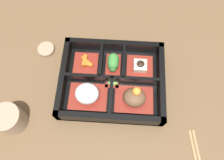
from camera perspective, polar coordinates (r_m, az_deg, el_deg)
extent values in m
plane|color=brown|center=(0.60, 0.00, -0.91)|extent=(3.00, 3.00, 0.00)
cube|color=black|center=(0.60, 0.00, -0.73)|extent=(0.27, 0.22, 0.01)
cube|color=black|center=(0.63, 0.58, 8.73)|extent=(0.27, 0.01, 0.05)
cube|color=black|center=(0.55, -0.67, -10.03)|extent=(0.27, 0.01, 0.05)
cube|color=black|center=(0.59, 12.62, -0.73)|extent=(0.01, 0.22, 0.05)
cube|color=black|center=(0.60, -12.49, 0.68)|extent=(0.01, 0.22, 0.05)
cube|color=black|center=(0.58, 0.01, 0.05)|extent=(0.25, 0.01, 0.05)
cube|color=black|center=(0.60, 2.97, 4.11)|extent=(0.01, 0.10, 0.05)
cube|color=black|center=(0.60, -2.85, 4.43)|extent=(0.01, 0.10, 0.05)
cube|color=black|center=(0.56, -0.30, -4.51)|extent=(0.01, 0.10, 0.05)
cube|color=maroon|center=(0.58, 5.72, -5.11)|extent=(0.10, 0.08, 0.01)
ellipsoid|color=brown|center=(0.56, 5.90, -4.53)|extent=(0.06, 0.05, 0.03)
sphere|color=orange|center=(0.54, 6.42, -2.96)|extent=(0.02, 0.02, 0.02)
cube|color=maroon|center=(0.58, -6.25, -4.41)|extent=(0.10, 0.08, 0.01)
ellipsoid|color=silver|center=(0.56, -6.53, -3.56)|extent=(0.06, 0.06, 0.05)
cube|color=maroon|center=(0.61, 7.23, 3.27)|extent=(0.07, 0.07, 0.01)
cube|color=beige|center=(0.60, 7.35, 3.72)|extent=(0.04, 0.03, 0.02)
ellipsoid|color=black|center=(0.59, 7.49, 4.24)|extent=(0.02, 0.02, 0.01)
cube|color=maroon|center=(0.61, 0.05, 3.69)|extent=(0.04, 0.07, 0.01)
sphere|color=#387A33|center=(0.60, 0.34, 5.03)|extent=(0.02, 0.02, 0.02)
sphere|color=#387A33|center=(0.60, 0.02, 4.85)|extent=(0.03, 0.03, 0.03)
sphere|color=#387A33|center=(0.60, 0.15, 5.55)|extent=(0.03, 0.03, 0.03)
sphere|color=#387A33|center=(0.60, 0.23, 4.82)|extent=(0.03, 0.03, 0.03)
sphere|color=#387A33|center=(0.59, -0.03, 4.12)|extent=(0.03, 0.03, 0.03)
sphere|color=#387A33|center=(0.59, 0.43, 3.09)|extent=(0.02, 0.02, 0.02)
cube|color=maroon|center=(0.62, -6.87, 4.04)|extent=(0.07, 0.07, 0.01)
cylinder|color=#D1661E|center=(0.61, -7.21, 5.04)|extent=(0.02, 0.03, 0.01)
cylinder|color=#D1661E|center=(0.61, -6.44, 4.12)|extent=(0.03, 0.02, 0.01)
cylinder|color=#D1661E|center=(0.61, -6.48, 4.86)|extent=(0.04, 0.03, 0.01)
cube|color=maroon|center=(0.59, 0.07, -0.39)|extent=(0.04, 0.04, 0.01)
cylinder|color=#75A84C|center=(0.59, -0.33, -0.60)|extent=(0.02, 0.02, 0.00)
cylinder|color=#75A84C|center=(0.59, 0.51, -0.14)|extent=(0.02, 0.02, 0.01)
cylinder|color=#75A84C|center=(0.59, -0.45, -0.13)|extent=(0.03, 0.03, 0.01)
cylinder|color=gray|center=(0.60, -25.09, -9.21)|extent=(0.07, 0.07, 0.06)
cylinder|color=#597A38|center=(0.57, -26.20, -8.53)|extent=(0.06, 0.06, 0.01)
cylinder|color=gray|center=(0.67, -16.80, 7.64)|extent=(0.05, 0.05, 0.01)
cylinder|color=black|center=(0.67, -16.89, 7.81)|extent=(0.03, 0.03, 0.00)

